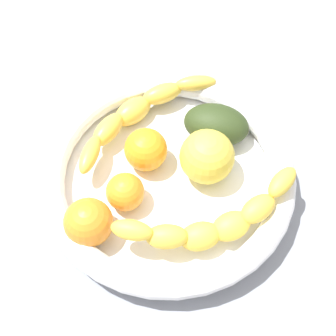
{
  "coord_description": "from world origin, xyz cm",
  "views": [
    {
      "loc": [
        -16.23,
        28.37,
        61.46
      ],
      "look_at": [
        0.0,
        0.0,
        7.78
      ],
      "focal_mm": 49.06,
      "sensor_mm": 36.0,
      "label": 1
    }
  ],
  "objects_px": {
    "banana_draped_left": "(214,222)",
    "orange_front": "(88,222)",
    "fruit_bowl": "(168,176)",
    "apple_yellow": "(207,157)",
    "banana_draped_right": "(137,113)",
    "orange_mid_right": "(146,150)",
    "orange_mid_left": "(125,192)",
    "avocado_dark": "(216,125)"
  },
  "relations": [
    {
      "from": "banana_draped_left",
      "to": "orange_front",
      "type": "height_order",
      "value": "orange_front"
    },
    {
      "from": "fruit_bowl",
      "to": "apple_yellow",
      "type": "relative_size",
      "value": 4.63
    },
    {
      "from": "fruit_bowl",
      "to": "banana_draped_left",
      "type": "xyz_separation_m",
      "value": [
        -0.09,
        0.04,
        0.03
      ]
    },
    {
      "from": "banana_draped_right",
      "to": "orange_front",
      "type": "relative_size",
      "value": 3.91
    },
    {
      "from": "banana_draped_left",
      "to": "orange_mid_right",
      "type": "bearing_deg",
      "value": -22.11
    },
    {
      "from": "orange_mid_right",
      "to": "banana_draped_left",
      "type": "bearing_deg",
      "value": 157.89
    },
    {
      "from": "orange_mid_left",
      "to": "apple_yellow",
      "type": "relative_size",
      "value": 0.68
    },
    {
      "from": "banana_draped_left",
      "to": "orange_mid_left",
      "type": "height_order",
      "value": "banana_draped_left"
    },
    {
      "from": "banana_draped_right",
      "to": "avocado_dark",
      "type": "xyz_separation_m",
      "value": [
        -0.11,
        -0.04,
        0.0
      ]
    },
    {
      "from": "orange_front",
      "to": "avocado_dark",
      "type": "height_order",
      "value": "orange_front"
    },
    {
      "from": "orange_mid_right",
      "to": "avocado_dark",
      "type": "relative_size",
      "value": 0.64
    },
    {
      "from": "orange_mid_right",
      "to": "orange_front",
      "type": "bearing_deg",
      "value": 87.71
    },
    {
      "from": "banana_draped_left",
      "to": "avocado_dark",
      "type": "relative_size",
      "value": 2.12
    },
    {
      "from": "banana_draped_left",
      "to": "apple_yellow",
      "type": "distance_m",
      "value": 0.1
    },
    {
      "from": "orange_front",
      "to": "orange_mid_right",
      "type": "relative_size",
      "value": 1.04
    },
    {
      "from": "orange_mid_left",
      "to": "avocado_dark",
      "type": "height_order",
      "value": "avocado_dark"
    },
    {
      "from": "banana_draped_right",
      "to": "orange_mid_left",
      "type": "relative_size",
      "value": 4.78
    },
    {
      "from": "banana_draped_right",
      "to": "orange_front",
      "type": "height_order",
      "value": "orange_front"
    },
    {
      "from": "fruit_bowl",
      "to": "banana_draped_right",
      "type": "bearing_deg",
      "value": -35.52
    },
    {
      "from": "banana_draped_left",
      "to": "orange_mid_right",
      "type": "relative_size",
      "value": 3.32
    },
    {
      "from": "banana_draped_left",
      "to": "apple_yellow",
      "type": "relative_size",
      "value": 2.66
    },
    {
      "from": "banana_draped_left",
      "to": "orange_mid_left",
      "type": "xyz_separation_m",
      "value": [
        0.12,
        0.02,
        -0.01
      ]
    },
    {
      "from": "fruit_bowl",
      "to": "orange_mid_left",
      "type": "relative_size",
      "value": 6.78
    },
    {
      "from": "banana_draped_left",
      "to": "avocado_dark",
      "type": "distance_m",
      "value": 0.16
    },
    {
      "from": "fruit_bowl",
      "to": "orange_front",
      "type": "relative_size",
      "value": 5.55
    },
    {
      "from": "orange_front",
      "to": "orange_mid_left",
      "type": "distance_m",
      "value": 0.06
    },
    {
      "from": "banana_draped_left",
      "to": "banana_draped_right",
      "type": "xyz_separation_m",
      "value": [
        0.18,
        -0.11,
        -0.01
      ]
    },
    {
      "from": "fruit_bowl",
      "to": "orange_front",
      "type": "distance_m",
      "value": 0.13
    },
    {
      "from": "apple_yellow",
      "to": "avocado_dark",
      "type": "height_order",
      "value": "apple_yellow"
    },
    {
      "from": "banana_draped_left",
      "to": "apple_yellow",
      "type": "height_order",
      "value": "apple_yellow"
    },
    {
      "from": "fruit_bowl",
      "to": "orange_mid_right",
      "type": "xyz_separation_m",
      "value": [
        0.04,
        -0.01,
        0.02
      ]
    },
    {
      "from": "orange_mid_left",
      "to": "orange_mid_right",
      "type": "relative_size",
      "value": 0.85
    },
    {
      "from": "orange_mid_left",
      "to": "orange_mid_right",
      "type": "bearing_deg",
      "value": -82.21
    },
    {
      "from": "fruit_bowl",
      "to": "orange_front",
      "type": "height_order",
      "value": "orange_front"
    },
    {
      "from": "banana_draped_left",
      "to": "orange_mid_right",
      "type": "xyz_separation_m",
      "value": [
        0.13,
        -0.05,
        -0.0
      ]
    },
    {
      "from": "orange_mid_left",
      "to": "apple_yellow",
      "type": "xyz_separation_m",
      "value": [
        -0.07,
        -0.1,
        0.01
      ]
    },
    {
      "from": "banana_draped_left",
      "to": "orange_front",
      "type": "xyz_separation_m",
      "value": [
        0.14,
        0.08,
        -0.0
      ]
    },
    {
      "from": "avocado_dark",
      "to": "banana_draped_left",
      "type": "bearing_deg",
      "value": 115.26
    },
    {
      "from": "fruit_bowl",
      "to": "avocado_dark",
      "type": "height_order",
      "value": "avocado_dark"
    },
    {
      "from": "orange_mid_left",
      "to": "fruit_bowl",
      "type": "bearing_deg",
      "value": -118.71
    },
    {
      "from": "fruit_bowl",
      "to": "apple_yellow",
      "type": "xyz_separation_m",
      "value": [
        -0.04,
        -0.04,
        0.03
      ]
    },
    {
      "from": "orange_front",
      "to": "avocado_dark",
      "type": "relative_size",
      "value": 0.67
    }
  ]
}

